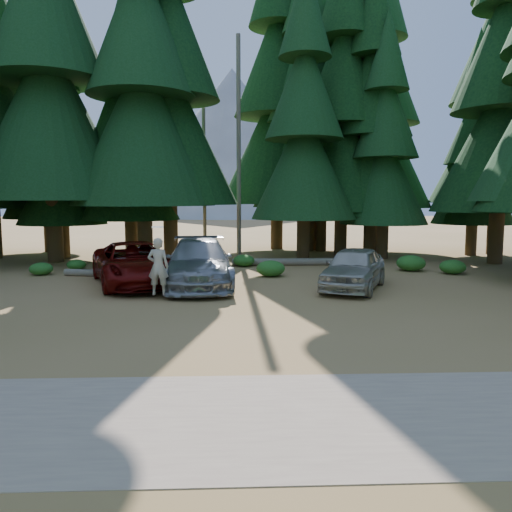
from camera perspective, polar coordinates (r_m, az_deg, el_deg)
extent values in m
plane|color=olive|center=(13.82, -4.90, -6.79)|extent=(160.00, 160.00, 0.00)
cube|color=tan|center=(7.65, -7.20, -18.01)|extent=(26.00, 3.50, 0.01)
cylinder|color=slate|center=(28.08, -2.00, 12.29)|extent=(0.24, 0.24, 12.00)
cylinder|color=slate|center=(29.55, -5.95, 10.03)|extent=(0.20, 0.20, 10.00)
cone|color=gray|center=(99.03, -2.72, 12.79)|extent=(44.00, 44.00, 28.00)
cone|color=gray|center=(108.99, -6.95, 10.06)|extent=(36.00, 36.00, 20.00)
imported|color=#610A08|center=(19.01, -13.69, -0.86)|extent=(4.45, 6.29, 1.59)
imported|color=#9A9CA2|center=(18.34, -6.53, -0.80)|extent=(2.79, 6.03, 1.71)
imported|color=#BAB4A5|center=(17.98, 11.14, -1.35)|extent=(3.44, 4.74, 1.50)
imported|color=beige|center=(15.94, -11.11, -1.18)|extent=(0.69, 0.49, 1.81)
cylinder|color=white|center=(15.88, -11.19, 3.27)|extent=(0.36, 0.36, 0.04)
cylinder|color=slate|center=(21.29, -16.34, -1.93)|extent=(3.98, 1.18, 0.29)
cylinder|color=slate|center=(24.34, 5.35, -0.63)|extent=(3.83, 0.40, 0.32)
cylinder|color=slate|center=(24.02, 3.73, -0.67)|extent=(5.41, 0.39, 0.35)
ellipsoid|color=#1D5D1C|center=(22.81, -23.35, -1.35)|extent=(0.96, 0.96, 0.53)
ellipsoid|color=#1D5D1C|center=(23.95, -19.84, -0.93)|extent=(0.84, 0.84, 0.46)
ellipsoid|color=#1D5D1C|center=(21.40, -16.04, -1.32)|extent=(1.28, 1.28, 0.70)
ellipsoid|color=#1D5D1C|center=(23.61, -1.39, -0.52)|extent=(1.02, 1.02, 0.56)
ellipsoid|color=#1D5D1C|center=(20.58, 1.68, -1.43)|extent=(1.19, 1.19, 0.66)
ellipsoid|color=#1D5D1C|center=(23.20, 17.29, -0.77)|extent=(1.27, 1.27, 0.70)
ellipsoid|color=#1D5D1C|center=(22.85, 21.56, -1.16)|extent=(1.10, 1.10, 0.60)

